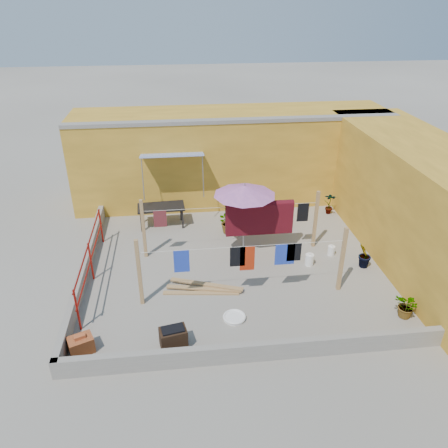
# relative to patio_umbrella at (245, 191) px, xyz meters

# --- Properties ---
(ground) EXTENTS (80.00, 80.00, 0.00)m
(ground) POSITION_rel_patio_umbrella_xyz_m (-0.37, -0.84, -1.91)
(ground) COLOR #9E998E
(ground) RESTS_ON ground
(wall_back) EXTENTS (11.00, 3.27, 3.21)m
(wall_back) POSITION_rel_patio_umbrella_xyz_m (0.12, 3.85, -0.30)
(wall_back) COLOR gold
(wall_back) RESTS_ON ground
(wall_right) EXTENTS (2.40, 9.00, 3.20)m
(wall_right) POSITION_rel_patio_umbrella_xyz_m (4.83, -0.84, -0.31)
(wall_right) COLOR gold
(wall_right) RESTS_ON ground
(parapet_front) EXTENTS (8.30, 0.16, 0.44)m
(parapet_front) POSITION_rel_patio_umbrella_xyz_m (-0.37, -4.42, -1.69)
(parapet_front) COLOR gray
(parapet_front) RESTS_ON ground
(parapet_left) EXTENTS (0.16, 7.30, 0.44)m
(parapet_left) POSITION_rel_patio_umbrella_xyz_m (-4.45, -0.84, -1.69)
(parapet_left) COLOR gray
(parapet_left) RESTS_ON ground
(red_railing) EXTENTS (0.05, 4.20, 1.10)m
(red_railing) POSITION_rel_patio_umbrella_xyz_m (-4.22, -1.04, -1.19)
(red_railing) COLOR #A21710
(red_railing) RESTS_ON ground
(clothesline_rig) EXTENTS (5.09, 2.35, 1.80)m
(clothesline_rig) POSITION_rel_patio_umbrella_xyz_m (0.30, -0.27, -0.89)
(clothesline_rig) COLOR tan
(clothesline_rig) RESTS_ON ground
(patio_umbrella) EXTENTS (2.10, 2.10, 2.13)m
(patio_umbrella) POSITION_rel_patio_umbrella_xyz_m (0.00, 0.00, 0.00)
(patio_umbrella) COLOR gray
(patio_umbrella) RESTS_ON ground
(outdoor_table) EXTENTS (1.54, 0.83, 0.70)m
(outdoor_table) POSITION_rel_patio_umbrella_xyz_m (-2.42, 1.82, -1.27)
(outdoor_table) COLOR black
(outdoor_table) RESTS_ON ground
(brick_stack) EXTENTS (0.61, 0.54, 0.44)m
(brick_stack) POSITION_rel_patio_umbrella_xyz_m (-4.07, -3.76, -1.72)
(brick_stack) COLOR #B15628
(brick_stack) RESTS_ON ground
(lumber_pile) EXTENTS (2.06, 0.83, 0.13)m
(lumber_pile) POSITION_rel_patio_umbrella_xyz_m (-1.33, -1.91, -1.84)
(lumber_pile) COLOR tan
(lumber_pile) RESTS_ON ground
(brazier) EXTENTS (0.63, 0.48, 0.51)m
(brazier) POSITION_rel_patio_umbrella_xyz_m (-2.12, -3.85, -1.66)
(brazier) COLOR black
(brazier) RESTS_ON ground
(white_basin) EXTENTS (0.54, 0.54, 0.09)m
(white_basin) POSITION_rel_patio_umbrella_xyz_m (-0.70, -3.10, -1.86)
(white_basin) COLOR white
(white_basin) RESTS_ON ground
(water_jug_a) EXTENTS (0.24, 0.24, 0.38)m
(water_jug_a) POSITION_rel_patio_umbrella_xyz_m (1.71, -1.04, -1.74)
(water_jug_a) COLOR white
(water_jug_a) RESTS_ON ground
(water_jug_b) EXTENTS (0.21, 0.21, 0.33)m
(water_jug_b) POSITION_rel_patio_umbrella_xyz_m (2.50, -0.59, -1.76)
(water_jug_b) COLOR white
(water_jug_b) RESTS_ON ground
(green_hose) EXTENTS (0.53, 0.53, 0.08)m
(green_hose) POSITION_rel_patio_umbrella_xyz_m (1.55, 2.36, -1.87)
(green_hose) COLOR #197322
(green_hose) RESTS_ON ground
(plant_back_a) EXTENTS (0.87, 0.82, 0.77)m
(plant_back_a) POSITION_rel_patio_umbrella_xyz_m (-0.29, 1.11, -1.52)
(plant_back_a) COLOR #1C621D
(plant_back_a) RESTS_ON ground
(plant_back_b) EXTENTS (0.43, 0.43, 0.68)m
(plant_back_b) POSITION_rel_patio_umbrella_xyz_m (1.61, 1.35, -1.57)
(plant_back_b) COLOR #1C621D
(plant_back_b) RESTS_ON ground
(plant_right_a) EXTENTS (0.49, 0.42, 0.78)m
(plant_right_a) POSITION_rel_patio_umbrella_xyz_m (3.33, 2.05, -1.52)
(plant_right_a) COLOR #1C621D
(plant_right_a) RESTS_ON ground
(plant_right_b) EXTENTS (0.53, 0.55, 0.77)m
(plant_right_b) POSITION_rel_patio_umbrella_xyz_m (3.17, -1.34, -1.52)
(plant_right_b) COLOR #1C621D
(plant_right_b) RESTS_ON ground
(plant_right_c) EXTENTS (0.66, 0.70, 0.62)m
(plant_right_c) POSITION_rel_patio_umbrella_xyz_m (3.33, -3.50, -1.60)
(plant_right_c) COLOR #1C621D
(plant_right_c) RESTS_ON ground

